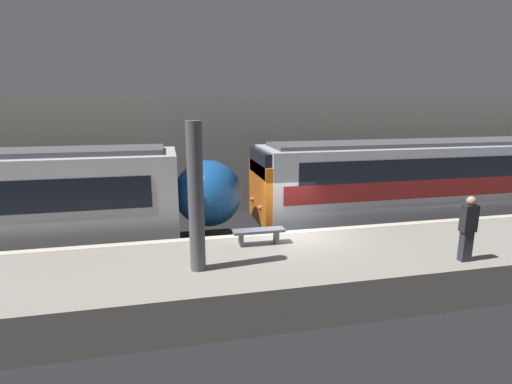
# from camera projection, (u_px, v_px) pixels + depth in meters

# --- Properties ---
(ground_plane) EXTENTS (120.00, 120.00, 0.00)m
(ground_plane) POSITION_uv_depth(u_px,v_px,m) (287.00, 263.00, 13.06)
(ground_plane) COLOR black
(platform) EXTENTS (40.00, 3.88, 1.12)m
(platform) POSITION_uv_depth(u_px,v_px,m) (308.00, 272.00, 11.09)
(platform) COLOR gray
(platform) RESTS_ON ground
(station_rear_barrier) EXTENTS (50.00, 0.15, 5.33)m
(station_rear_barrier) POSITION_uv_depth(u_px,v_px,m) (248.00, 157.00, 18.41)
(station_rear_barrier) COLOR #B2AD9E
(station_rear_barrier) RESTS_ON ground
(support_pillar_near) EXTENTS (0.38, 0.38, 3.64)m
(support_pillar_near) POSITION_uv_depth(u_px,v_px,m) (196.00, 198.00, 9.50)
(support_pillar_near) COLOR #56565B
(support_pillar_near) RESTS_ON platform
(train_boxy) EXTENTS (17.93, 2.89, 3.64)m
(train_boxy) POSITION_uv_depth(u_px,v_px,m) (465.00, 182.00, 16.67)
(train_boxy) COLOR black
(train_boxy) RESTS_ON ground
(person_waiting) EXTENTS (0.38, 0.24, 1.73)m
(person_waiting) POSITION_uv_depth(u_px,v_px,m) (468.00, 227.00, 10.22)
(person_waiting) COLOR #2D2D38
(person_waiting) RESTS_ON platform
(platform_bench) EXTENTS (1.50, 0.40, 0.45)m
(platform_bench) POSITION_uv_depth(u_px,v_px,m) (259.00, 233.00, 11.56)
(platform_bench) COLOR slate
(platform_bench) RESTS_ON platform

